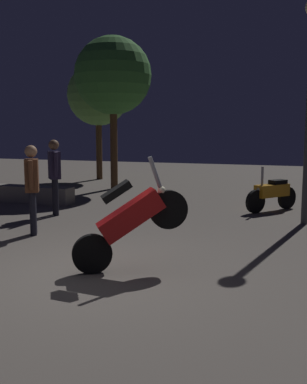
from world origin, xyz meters
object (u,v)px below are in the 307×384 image
at_px(person_rider_beside, 54,170).
at_px(person_bystander_far, 32,182).
at_px(motorcycle_red_foreground, 130,219).
at_px(motorcycle_orange_parked_left, 272,193).

xyz_separation_m(person_rider_beside, person_bystander_far, (0.64, -1.86, -0.04)).
distance_m(motorcycle_red_foreground, person_rider_beside, 4.61).
distance_m(motorcycle_red_foreground, motorcycle_orange_parked_left, 5.70).
bearing_deg(person_rider_beside, motorcycle_red_foreground, -86.40).
height_order(motorcycle_orange_parked_left, person_rider_beside, person_rider_beside).
bearing_deg(person_rider_beside, person_bystander_far, -111.65).
height_order(motorcycle_red_foreground, person_bystander_far, person_bystander_far).
distance_m(person_rider_beside, person_bystander_far, 1.96).
xyz_separation_m(motorcycle_red_foreground, person_rider_beside, (-3.20, 3.30, 0.31)).
bearing_deg(person_bystander_far, motorcycle_orange_parked_left, -166.10).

